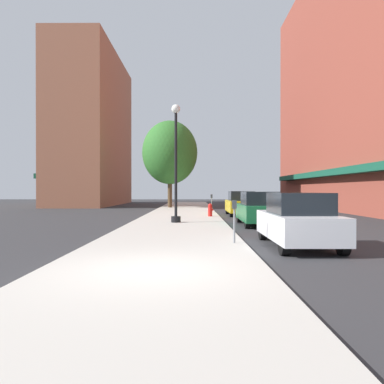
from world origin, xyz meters
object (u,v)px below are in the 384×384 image
Objects in this scene: tree_near at (170,153)px; car_white at (298,220)px; lamppost at (176,161)px; car_yellow at (241,204)px; car_green at (259,209)px; fire_hydrant at (210,210)px; parking_meter_near at (212,201)px; parking_meter_far at (234,216)px.

tree_near is 24.79m from car_white.
car_yellow is at bearing 59.54° from lamppost.
car_green is at bearing -4.97° from lamppost.
fire_hydrant is at bearing 113.36° from car_green.
parking_meter_near is at bearing 74.89° from lamppost.
car_white is 14.38m from car_yellow.
lamppost is at bearing -119.48° from car_yellow.
lamppost is 16.55m from tree_near.
parking_meter_far is 0.30× the size of car_white.
lamppost is 4.50× the size of parking_meter_near.
tree_near reaches higher than fire_hydrant.
parking_meter_far is 7.36m from car_green.
car_white is (1.95, 0.04, -0.14)m from parking_meter_far.
tree_near is 1.87× the size of car_yellow.
lamppost is 0.73× the size of tree_near.
car_white reaches higher than parking_meter_far.
car_white is (2.20, -11.83, 0.29)m from fire_hydrant.
fire_hydrant is (1.90, 4.42, -2.68)m from lamppost.
car_green is at bearing -65.30° from fire_hydrant.
car_white is at bearing 1.06° from parking_meter_far.
lamppost is 5.51m from fire_hydrant.
car_green reaches higher than parking_meter_far.
fire_hydrant is at bearing 91.18° from parking_meter_far.
lamppost is 8.43m from car_yellow.
car_green is (1.95, 7.10, -0.14)m from parking_meter_far.
tree_near is at bearing 105.17° from fire_hydrant.
parking_meter_far reaches higher than fire_hydrant.
car_green is at bearing -76.79° from parking_meter_near.
parking_meter_near is (2.15, 7.95, -2.25)m from lamppost.
car_green is (1.95, -8.31, -0.14)m from parking_meter_near.
parking_meter_far is at bearing -90.00° from parking_meter_near.
car_yellow is at bearing 88.66° from car_green.
parking_meter_far is at bearing -106.70° from car_green.
car_white is (5.44, -23.79, -4.39)m from tree_near.
parking_meter_near is 15.40m from parking_meter_far.
tree_near reaches higher than car_yellow.
fire_hydrant is 0.10× the size of tree_near.
car_yellow reaches higher than parking_meter_far.
fire_hydrant is at bearing -129.75° from car_yellow.
car_green is at bearing -72.00° from tree_near.
parking_meter_near is at bearing 90.00° from parking_meter_far.
fire_hydrant is 5.26m from car_green.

